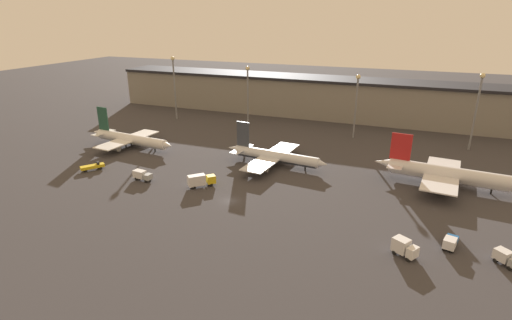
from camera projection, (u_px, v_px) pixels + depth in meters
name	position (u px, v px, depth m)	size (l,w,h in m)	color
ground	(230.00, 201.00, 106.45)	(600.00, 600.00, 0.00)	#383538
terminal_building	(320.00, 97.00, 192.12)	(210.66, 20.86, 18.77)	gray
airplane_0	(130.00, 139.00, 148.75)	(38.91, 27.15, 13.90)	white
airplane_1	(274.00, 156.00, 131.16)	(36.05, 31.87, 13.19)	silver
airplane_2	(446.00, 174.00, 114.36)	(41.01, 29.91, 14.06)	silver
service_vehicle_0	(142.00, 175.00, 119.21)	(6.15, 2.78, 2.95)	#9EA3A8
service_vehicle_1	(506.00, 257.00, 78.91)	(4.97, 4.78, 2.87)	#9EA3A8
service_vehicle_2	(450.00, 242.00, 84.30)	(3.43, 5.19, 2.71)	#195199
service_vehicle_3	(201.00, 180.00, 114.52)	(7.19, 7.23, 3.75)	gold
service_vehicle_4	(93.00, 167.00, 127.20)	(5.89, 7.12, 2.48)	gold
service_vehicle_5	(404.00, 247.00, 81.65)	(5.58, 4.76, 3.65)	white
lamp_post_0	(174.00, 81.00, 183.80)	(1.80, 1.80, 29.04)	slate
lamp_post_1	(248.00, 89.00, 171.51)	(1.80, 1.80, 26.32)	slate
lamp_post_2	(356.00, 98.00, 155.68)	(1.80, 1.80, 25.23)	slate
lamp_post_3	(477.00, 103.00, 140.61)	(1.80, 1.80, 27.92)	slate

